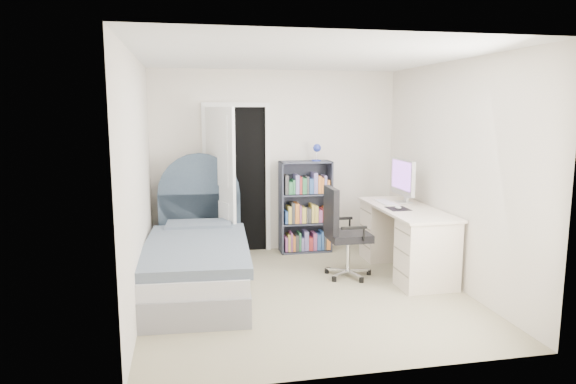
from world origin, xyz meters
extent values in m
cube|color=gray|center=(0.00, 0.00, -0.03)|extent=(3.40, 3.60, 0.05)
cube|color=white|center=(0.00, 0.00, 2.52)|extent=(3.40, 3.60, 0.05)
cube|color=silver|center=(0.00, 1.82, 1.25)|extent=(3.40, 0.05, 2.50)
cube|color=silver|center=(0.00, -1.82, 1.25)|extent=(3.40, 0.05, 2.50)
cube|color=silver|center=(-1.72, 0.00, 1.25)|extent=(0.05, 3.60, 2.50)
cube|color=silver|center=(1.72, 0.00, 1.25)|extent=(0.05, 3.60, 2.50)
cube|color=black|center=(-0.55, 1.80, 1.00)|extent=(0.80, 0.01, 2.00)
cube|color=white|center=(-0.98, 1.77, 1.00)|extent=(0.06, 0.06, 2.00)
cube|color=white|center=(-0.12, 1.77, 1.00)|extent=(0.06, 0.06, 2.00)
cube|color=white|center=(-0.55, 1.77, 2.03)|extent=(0.92, 0.06, 0.06)
cube|color=white|center=(-0.80, 1.40, 1.00)|extent=(0.33, 0.76, 2.00)
cube|color=gray|center=(-1.15, 0.29, 0.14)|extent=(1.19, 2.28, 0.29)
cube|color=silver|center=(-1.15, 0.29, 0.37)|extent=(1.17, 2.24, 0.18)
cube|color=slate|center=(-1.15, 0.18, 0.50)|extent=(1.21, 1.95, 0.11)
cube|color=slate|center=(-1.10, 1.09, 0.52)|extent=(0.82, 0.49, 0.13)
cube|color=#394858|center=(-1.07, 1.44, 0.44)|extent=(1.06, 0.13, 0.89)
cylinder|color=#394858|center=(-1.07, 1.44, 0.89)|extent=(1.06, 0.13, 1.05)
cylinder|color=tan|center=(-1.18, 1.45, 0.24)|extent=(0.03, 0.03, 0.48)
cylinder|color=tan|center=(-1.18, 1.77, 0.24)|extent=(0.03, 0.03, 0.48)
cylinder|color=tan|center=(-0.86, 1.45, 0.24)|extent=(0.03, 0.03, 0.48)
cylinder|color=tan|center=(-0.86, 1.77, 0.24)|extent=(0.03, 0.03, 0.48)
cube|color=tan|center=(-1.02, 1.61, 0.46)|extent=(0.38, 0.38, 0.03)
cube|color=tan|center=(-1.02, 1.61, 0.17)|extent=(0.34, 0.34, 0.02)
cube|color=#B24C33|center=(-1.07, 1.61, 0.49)|extent=(0.15, 0.21, 0.03)
cube|color=#3F598C|center=(-1.07, 1.61, 0.52)|extent=(0.14, 0.20, 0.03)
cube|color=#D8CC7F|center=(-1.07, 1.61, 0.55)|extent=(0.13, 0.19, 0.03)
cylinder|color=silver|center=(-0.99, 1.63, 0.01)|extent=(0.18, 0.18, 0.02)
cylinder|color=silver|center=(-0.99, 1.63, 0.63)|extent=(0.01, 0.01, 1.24)
sphere|color=silver|center=(-0.94, 1.60, 1.22)|extent=(0.07, 0.07, 0.07)
cube|color=#3A3E4F|center=(0.03, 1.59, 0.63)|extent=(0.02, 0.30, 1.27)
cube|color=#3A3E4F|center=(0.72, 1.59, 0.63)|extent=(0.02, 0.30, 1.27)
cube|color=#3A3E4F|center=(0.38, 1.59, 1.26)|extent=(0.71, 0.30, 0.02)
cube|color=#3A3E4F|center=(0.38, 1.59, 0.01)|extent=(0.71, 0.30, 0.02)
cube|color=#3A3E4F|center=(0.38, 1.74, 0.63)|extent=(0.71, 0.01, 1.27)
cube|color=#3A3E4F|center=(0.38, 1.59, 0.41)|extent=(0.67, 0.28, 0.02)
cube|color=#3A3E4F|center=(0.38, 1.59, 0.81)|extent=(0.67, 0.28, 0.02)
cylinder|color=#2535A0|center=(0.53, 1.59, 1.28)|extent=(0.12, 0.12, 0.02)
cylinder|color=silver|center=(0.53, 1.59, 1.36)|extent=(0.02, 0.02, 0.16)
sphere|color=#2535A0|center=(0.53, 1.56, 1.45)|extent=(0.11, 0.11, 0.11)
cube|color=#994C7F|center=(0.09, 1.57, 0.13)|extent=(0.04, 0.21, 0.20)
cube|color=#D8BF4C|center=(0.13, 1.57, 0.15)|extent=(0.03, 0.21, 0.23)
cube|color=#994C7F|center=(0.16, 1.57, 0.16)|extent=(0.03, 0.21, 0.26)
cube|color=orange|center=(0.20, 1.57, 0.14)|extent=(0.03, 0.21, 0.21)
cube|color=#3F3F3F|center=(0.24, 1.57, 0.14)|extent=(0.04, 0.21, 0.22)
cube|color=#337F4C|center=(0.28, 1.57, 0.16)|extent=(0.03, 0.21, 0.25)
cube|color=#7F72B2|center=(0.32, 1.57, 0.12)|extent=(0.04, 0.21, 0.18)
cube|color=#7F72B2|center=(0.37, 1.57, 0.16)|extent=(0.06, 0.21, 0.27)
cube|color=#B23333|center=(0.43, 1.57, 0.12)|extent=(0.05, 0.21, 0.18)
cube|color=#994C7F|center=(0.49, 1.57, 0.15)|extent=(0.05, 0.21, 0.24)
cube|color=#335999|center=(0.55, 1.57, 0.14)|extent=(0.05, 0.21, 0.22)
cube|color=#335999|center=(0.60, 1.57, 0.16)|extent=(0.04, 0.21, 0.26)
cube|color=#3F3F3F|center=(0.64, 1.57, 0.13)|extent=(0.03, 0.21, 0.19)
cube|color=orange|center=(0.69, 1.57, 0.11)|extent=(0.06, 0.21, 0.17)
cube|color=#335999|center=(0.09, 1.57, 0.51)|extent=(0.04, 0.21, 0.17)
cube|color=#D8BF4C|center=(0.14, 1.57, 0.54)|extent=(0.04, 0.21, 0.23)
cube|color=#3F3F3F|center=(0.18, 1.57, 0.57)|extent=(0.04, 0.21, 0.28)
cube|color=orange|center=(0.24, 1.57, 0.56)|extent=(0.05, 0.21, 0.27)
cube|color=#994C7F|center=(0.29, 1.57, 0.55)|extent=(0.03, 0.21, 0.24)
cube|color=#D8BF4C|center=(0.33, 1.57, 0.53)|extent=(0.06, 0.21, 0.21)
cube|color=#3F3F3F|center=(0.38, 1.57, 0.53)|extent=(0.03, 0.21, 0.20)
cube|color=#3F3F3F|center=(0.42, 1.57, 0.52)|extent=(0.04, 0.21, 0.20)
cube|color=#D8BF4C|center=(0.46, 1.57, 0.55)|extent=(0.04, 0.21, 0.25)
cube|color=#D8BF4C|center=(0.51, 1.57, 0.54)|extent=(0.05, 0.21, 0.23)
cube|color=#994C7F|center=(0.57, 1.57, 0.51)|extent=(0.05, 0.21, 0.17)
cube|color=#B23333|center=(0.61, 1.57, 0.52)|extent=(0.03, 0.21, 0.18)
cube|color=orange|center=(0.65, 1.57, 0.53)|extent=(0.03, 0.21, 0.20)
cube|color=#337F4C|center=(0.69, 1.57, 0.54)|extent=(0.04, 0.21, 0.23)
cube|color=#3F3F3F|center=(0.09, 1.57, 0.96)|extent=(0.04, 0.21, 0.26)
cube|color=#337F4C|center=(0.15, 1.57, 0.92)|extent=(0.05, 0.21, 0.17)
cube|color=#337F4C|center=(0.19, 1.57, 0.93)|extent=(0.03, 0.21, 0.19)
cube|color=#7F72B2|center=(0.24, 1.57, 0.96)|extent=(0.05, 0.21, 0.26)
cube|color=#B23333|center=(0.29, 1.57, 0.95)|extent=(0.03, 0.21, 0.24)
cube|color=#337F4C|center=(0.34, 1.57, 0.94)|extent=(0.06, 0.21, 0.21)
cube|color=#3F3F3F|center=(0.39, 1.57, 0.95)|extent=(0.03, 0.21, 0.23)
cube|color=#335999|center=(0.44, 1.57, 0.93)|extent=(0.06, 0.21, 0.20)
cube|color=#7F72B2|center=(0.50, 1.57, 0.97)|extent=(0.05, 0.21, 0.28)
cube|color=orange|center=(0.55, 1.57, 0.95)|extent=(0.04, 0.21, 0.24)
cube|color=orange|center=(0.60, 1.57, 0.94)|extent=(0.03, 0.21, 0.21)
cube|color=#7F72B2|center=(0.63, 1.57, 0.95)|extent=(0.03, 0.21, 0.24)
cube|color=orange|center=(0.68, 1.57, 0.92)|extent=(0.04, 0.21, 0.18)
cube|color=silver|center=(1.36, 0.45, 0.79)|extent=(0.66, 1.65, 0.03)
cube|color=silver|center=(1.36, -0.14, 0.39)|extent=(0.61, 0.44, 0.77)
cube|color=silver|center=(1.36, 1.03, 0.39)|extent=(0.61, 0.44, 0.77)
cube|color=silver|center=(1.47, 0.78, 0.81)|extent=(0.18, 0.18, 0.01)
cube|color=silver|center=(1.50, 0.78, 0.93)|extent=(0.03, 0.07, 0.24)
cube|color=silver|center=(1.44, 0.78, 1.13)|extent=(0.05, 0.61, 0.44)
cube|color=#9D55D0|center=(1.42, 0.78, 1.15)|extent=(0.00, 0.55, 0.35)
cube|color=white|center=(1.23, 0.78, 0.81)|extent=(0.14, 0.44, 0.02)
cube|color=black|center=(1.23, 0.39, 0.80)|extent=(0.24, 0.29, 0.00)
ellipsoid|color=white|center=(1.23, 0.39, 0.82)|extent=(0.07, 0.11, 0.03)
cube|color=silver|center=(0.76, 0.42, 0.06)|extent=(0.28, 0.04, 0.02)
cylinder|color=black|center=(0.89, 0.42, 0.03)|extent=(0.06, 0.06, 0.06)
cube|color=silver|center=(0.67, 0.55, 0.06)|extent=(0.12, 0.27, 0.02)
cylinder|color=black|center=(0.71, 0.68, 0.03)|extent=(0.06, 0.06, 0.06)
cube|color=silver|center=(0.52, 0.50, 0.06)|extent=(0.25, 0.19, 0.02)
cylinder|color=black|center=(0.41, 0.58, 0.03)|extent=(0.06, 0.06, 0.06)
cube|color=silver|center=(0.52, 0.34, 0.06)|extent=(0.25, 0.19, 0.02)
cylinder|color=black|center=(0.41, 0.27, 0.03)|extent=(0.06, 0.06, 0.06)
cube|color=silver|center=(0.67, 0.30, 0.06)|extent=(0.12, 0.27, 0.02)
cylinder|color=black|center=(0.71, 0.17, 0.03)|extent=(0.06, 0.06, 0.06)
cylinder|color=silver|center=(0.63, 0.42, 0.27)|extent=(0.05, 0.05, 0.41)
cube|color=black|center=(0.63, 0.42, 0.49)|extent=(0.47, 0.47, 0.09)
cube|color=black|center=(0.41, 0.42, 0.81)|extent=(0.07, 0.43, 0.54)
cube|color=black|center=(0.61, 0.17, 0.65)|extent=(0.30, 0.04, 0.03)
cube|color=black|center=(0.61, 0.68, 0.65)|extent=(0.30, 0.04, 0.03)
camera|label=1|loc=(-1.23, -5.21, 1.97)|focal=32.00mm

